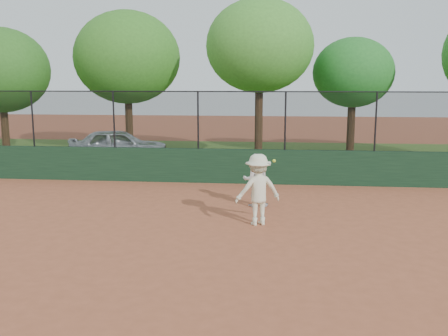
# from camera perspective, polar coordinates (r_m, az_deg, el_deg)

# --- Properties ---
(ground) EXTENTS (80.00, 80.00, 0.00)m
(ground) POSITION_cam_1_polar(r_m,az_deg,el_deg) (11.84, -5.01, -7.50)
(ground) COLOR #A65435
(ground) RESTS_ON ground
(back_wall) EXTENTS (26.00, 0.20, 1.20)m
(back_wall) POSITION_cam_1_polar(r_m,az_deg,el_deg) (17.47, -1.32, 0.25)
(back_wall) COLOR #18361F
(back_wall) RESTS_ON ground
(grass_strip) EXTENTS (36.00, 12.00, 0.01)m
(grass_strip) POSITION_cam_1_polar(r_m,az_deg,el_deg) (23.45, 0.54, 1.27)
(grass_strip) COLOR #34551A
(grass_strip) RESTS_ON ground
(parked_car) EXTENTS (4.63, 2.89, 1.47)m
(parked_car) POSITION_cam_1_polar(r_m,az_deg,el_deg) (22.50, -11.95, 2.56)
(parked_car) COLOR #B7BDC1
(parked_car) RESTS_ON ground
(player_second) EXTENTS (0.79, 0.64, 1.52)m
(player_second) POSITION_cam_1_polar(r_m,az_deg,el_deg) (14.20, 3.65, -1.38)
(player_second) COLOR silver
(player_second) RESTS_ON ground
(player_main) EXTENTS (1.31, 1.03, 1.77)m
(player_main) POSITION_cam_1_polar(r_m,az_deg,el_deg) (12.36, 3.91, -2.48)
(player_main) COLOR beige
(player_main) RESTS_ON ground
(fence_assembly) EXTENTS (26.00, 0.06, 2.00)m
(fence_assembly) POSITION_cam_1_polar(r_m,az_deg,el_deg) (17.28, -1.43, 5.61)
(fence_assembly) COLOR black
(fence_assembly) RESTS_ON back_wall
(tree_0) EXTENTS (4.63, 4.21, 6.03)m
(tree_0) POSITION_cam_1_polar(r_m,az_deg,el_deg) (26.22, -24.16, 10.15)
(tree_0) COLOR #49301A
(tree_0) RESTS_ON ground
(tree_1) EXTENTS (5.14, 4.67, 6.87)m
(tree_1) POSITION_cam_1_polar(r_m,az_deg,el_deg) (25.00, -11.02, 12.28)
(tree_1) COLOR #412B16
(tree_1) RESTS_ON ground
(tree_2) EXTENTS (4.66, 4.23, 7.03)m
(tree_2) POSITION_cam_1_polar(r_m,az_deg,el_deg) (22.09, 4.09, 13.72)
(tree_2) COLOR #482E19
(tree_2) RESTS_ON ground
(tree_3) EXTENTS (3.64, 3.31, 5.48)m
(tree_3) POSITION_cam_1_polar(r_m,az_deg,el_deg) (23.59, 14.55, 10.46)
(tree_3) COLOR #382312
(tree_3) RESTS_ON ground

